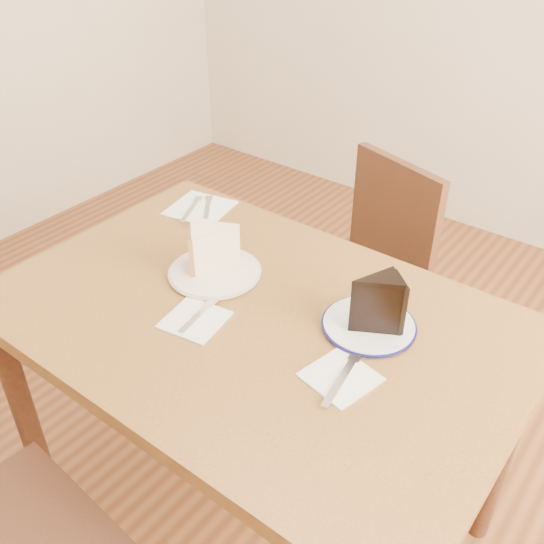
{
  "coord_description": "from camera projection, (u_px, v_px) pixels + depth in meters",
  "views": [
    {
      "loc": [
        0.69,
        -0.83,
        1.61
      ],
      "look_at": [
        -0.02,
        0.1,
        0.8
      ],
      "focal_mm": 40.0,
      "sensor_mm": 36.0,
      "label": 1
    }
  ],
  "objects": [
    {
      "name": "knife_spare",
      "position": [
        191.0,
        209.0,
        1.77
      ],
      "size": [
        0.08,
        0.15,
        0.0
      ],
      "primitive_type": "cube",
      "rotation": [
        0.0,
        0.0,
        0.44
      ],
      "color": "silver",
      "rests_on": "napkin_spare"
    },
    {
      "name": "napkin_cream",
      "position": [
        195.0,
        320.0,
        1.36
      ],
      "size": [
        0.15,
        0.15,
        0.0
      ],
      "primitive_type": "cube",
      "rotation": [
        0.0,
        0.0,
        0.16
      ],
      "color": "white",
      "rests_on": "table"
    },
    {
      "name": "napkin_navy",
      "position": [
        340.0,
        377.0,
        1.21
      ],
      "size": [
        0.15,
        0.15,
        0.0
      ],
      "primitive_type": "cube",
      "rotation": [
        0.0,
        0.0,
        -0.21
      ],
      "color": "white",
      "rests_on": "table"
    },
    {
      "name": "fork_cream",
      "position": [
        198.0,
        315.0,
        1.36
      ],
      "size": [
        0.04,
        0.14,
        0.0
      ],
      "primitive_type": "cube",
      "rotation": [
        0.0,
        0.0,
        0.16
      ],
      "color": "white",
      "rests_on": "napkin_cream"
    },
    {
      "name": "ground",
      "position": [
        258.0,
        510.0,
        1.81
      ],
      "size": [
        4.0,
        4.0,
        0.0
      ],
      "primitive_type": "plane",
      "color": "#4E2915",
      "rests_on": "ground"
    },
    {
      "name": "plate_navy",
      "position": [
        369.0,
        325.0,
        1.33
      ],
      "size": [
        0.2,
        0.2,
        0.01
      ],
      "primitive_type": "cylinder",
      "color": "white",
      "rests_on": "table"
    },
    {
      "name": "carrot_cake",
      "position": [
        217.0,
        248.0,
        1.49
      ],
      "size": [
        0.14,
        0.14,
        0.1
      ],
      "primitive_type": null,
      "rotation": [
        0.0,
        0.0,
        -0.78
      ],
      "color": "white",
      "rests_on": "plate_cream"
    },
    {
      "name": "knife_navy",
      "position": [
        342.0,
        379.0,
        1.2
      ],
      "size": [
        0.04,
        0.17,
        0.0
      ],
      "primitive_type": "cube",
      "rotation": [
        0.0,
        0.0,
        0.16
      ],
      "color": "silver",
      "rests_on": "napkin_navy"
    },
    {
      "name": "chocolate_cake",
      "position": [
        373.0,
        306.0,
        1.28
      ],
      "size": [
        0.12,
        0.12,
        0.12
      ],
      "primitive_type": null,
      "rotation": [
        0.0,
        0.0,
        2.42
      ],
      "color": "black",
      "rests_on": "plate_navy"
    },
    {
      "name": "napkin_spare",
      "position": [
        200.0,
        208.0,
        1.79
      ],
      "size": [
        0.2,
        0.2,
        0.0
      ],
      "primitive_type": "cube",
      "rotation": [
        0.0,
        0.0,
        0.2
      ],
      "color": "white",
      "rests_on": "table"
    },
    {
      "name": "plate_cream",
      "position": [
        215.0,
        272.0,
        1.5
      ],
      "size": [
        0.22,
        0.22,
        0.01
      ],
      "primitive_type": "cylinder",
      "color": "silver",
      "rests_on": "table"
    },
    {
      "name": "table",
      "position": [
        254.0,
        346.0,
        1.44
      ],
      "size": [
        1.2,
        0.8,
        0.75
      ],
      "color": "#523416",
      "rests_on": "ground"
    },
    {
      "name": "chair_far",
      "position": [
        358.0,
        278.0,
        1.97
      ],
      "size": [
        0.53,
        0.53,
        0.85
      ],
      "rotation": [
        0.0,
        0.0,
        2.84
      ],
      "color": "#331A0F",
      "rests_on": "ground"
    },
    {
      "name": "fork_spare",
      "position": [
        207.0,
        207.0,
        1.78
      ],
      "size": [
        0.1,
        0.12,
        0.0
      ],
      "primitive_type": "cube",
      "rotation": [
        0.0,
        0.0,
        0.67
      ],
      "color": "silver",
      "rests_on": "napkin_spare"
    }
  ]
}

